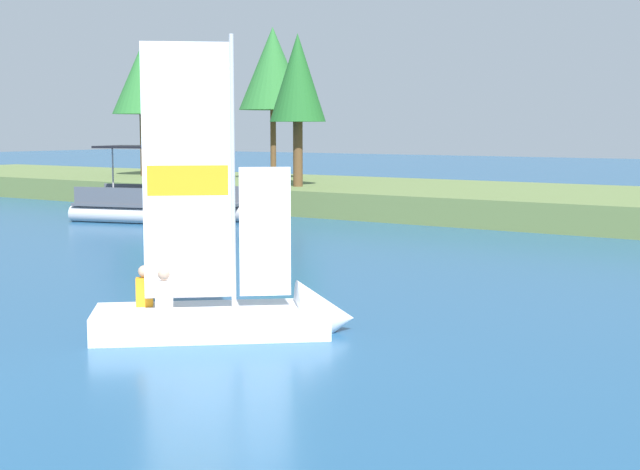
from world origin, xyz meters
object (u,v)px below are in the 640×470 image
object	(u,v)px
pontoon_boat	(158,204)
shoreline_tree_left	(142,81)
sailboat	(253,312)
shoreline_tree_centre	(298,79)
shoreline_tree_midleft	(273,69)

from	to	relation	value
pontoon_boat	shoreline_tree_left	bearing A→B (deg)	120.91
sailboat	pontoon_boat	xyz separation A→B (m)	(-14.61, 12.62, 0.29)
shoreline_tree_centre	pontoon_boat	xyz separation A→B (m)	(-1.50, -6.69, -4.75)
shoreline_tree_centre	shoreline_tree_midleft	bearing A→B (deg)	138.50
shoreline_tree_midleft	sailboat	world-z (taller)	shoreline_tree_midleft
shoreline_tree_left	pontoon_boat	xyz separation A→B (m)	(9.98, -9.16, -5.12)
shoreline_tree_left	pontoon_boat	distance (m)	14.48
shoreline_tree_left	sailboat	distance (m)	33.29
shoreline_tree_left	sailboat	bearing A→B (deg)	-41.55
shoreline_tree_midleft	shoreline_tree_centre	size ratio (longest dim) A/B	1.13
pontoon_boat	shoreline_tree_centre	bearing A→B (deg)	60.82
shoreline_tree_left	shoreline_tree_midleft	size ratio (longest dim) A/B	0.92
shoreline_tree_centre	pontoon_boat	world-z (taller)	shoreline_tree_centre
shoreline_tree_midleft	shoreline_tree_centre	bearing A→B (deg)	-41.50
shoreline_tree_midleft	pontoon_boat	world-z (taller)	shoreline_tree_midleft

